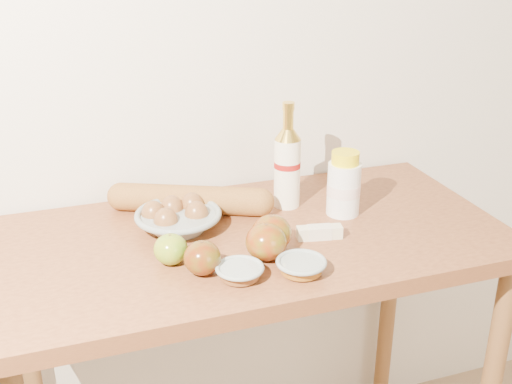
{
  "coord_description": "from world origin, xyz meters",
  "views": [
    {
      "loc": [
        -0.43,
        -0.1,
        1.59
      ],
      "look_at": [
        0.0,
        1.15,
        1.02
      ],
      "focal_mm": 45.0,
      "sensor_mm": 36.0,
      "label": 1
    }
  ],
  "objects_px": {
    "bourbon_bottle": "(287,165)",
    "egg_bowl": "(178,218)",
    "cream_bottle": "(344,185)",
    "baguette": "(190,199)",
    "table": "(252,279)"
  },
  "relations": [
    {
      "from": "bourbon_bottle",
      "to": "egg_bowl",
      "type": "relative_size",
      "value": 1.14
    },
    {
      "from": "bourbon_bottle",
      "to": "baguette",
      "type": "bearing_deg",
      "value": 173.92
    },
    {
      "from": "cream_bottle",
      "to": "table",
      "type": "bearing_deg",
      "value": -170.21
    },
    {
      "from": "table",
      "to": "baguette",
      "type": "relative_size",
      "value": 2.89
    },
    {
      "from": "bourbon_bottle",
      "to": "egg_bowl",
      "type": "height_order",
      "value": "bourbon_bottle"
    },
    {
      "from": "cream_bottle",
      "to": "baguette",
      "type": "relative_size",
      "value": 0.39
    },
    {
      "from": "bourbon_bottle",
      "to": "egg_bowl",
      "type": "distance_m",
      "value": 0.31
    },
    {
      "from": "egg_bowl",
      "to": "baguette",
      "type": "xyz_separation_m",
      "value": [
        0.05,
        0.08,
        0.01
      ]
    },
    {
      "from": "cream_bottle",
      "to": "baguette",
      "type": "distance_m",
      "value": 0.38
    },
    {
      "from": "cream_bottle",
      "to": "egg_bowl",
      "type": "height_order",
      "value": "cream_bottle"
    },
    {
      "from": "egg_bowl",
      "to": "baguette",
      "type": "height_order",
      "value": "egg_bowl"
    },
    {
      "from": "bourbon_bottle",
      "to": "cream_bottle",
      "type": "xyz_separation_m",
      "value": [
        0.12,
        -0.09,
        -0.04
      ]
    },
    {
      "from": "bourbon_bottle",
      "to": "cream_bottle",
      "type": "distance_m",
      "value": 0.15
    },
    {
      "from": "bourbon_bottle",
      "to": "cream_bottle",
      "type": "height_order",
      "value": "bourbon_bottle"
    },
    {
      "from": "baguette",
      "to": "cream_bottle",
      "type": "bearing_deg",
      "value": 4.73
    }
  ]
}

